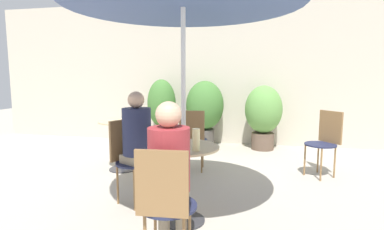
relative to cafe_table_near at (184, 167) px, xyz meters
name	(u,v)px	position (x,y,z in m)	size (l,w,h in m)	color
ground_plane	(165,216)	(-0.22, 0.06, -0.55)	(20.00, 20.00, 0.00)	#B2A899
storefront_wall	(213,73)	(-0.22, 3.63, 0.95)	(10.00, 0.06, 3.00)	beige
cafe_table_near	(184,167)	(0.00, 0.00, 0.00)	(0.69, 0.69, 0.75)	#2D2D33
cafe_table_far	(122,134)	(-1.30, 1.44, 0.00)	(0.69, 0.69, 0.75)	#2D2D33
bistro_chair_0	(129,153)	(-0.71, 0.35, 0.01)	(0.48, 0.47, 0.93)	#232847
bistro_chair_1	(165,199)	(0.05, -0.79, 0.01)	(0.43, 0.43, 0.93)	#232847
bistro_chair_2	(326,137)	(1.66, 1.75, 0.01)	(0.49, 0.49, 0.93)	#232847
bistro_chair_3	(163,141)	(-0.54, 1.06, 0.01)	(0.49, 0.48, 0.93)	#232847
bistro_chair_4	(193,135)	(-0.22, 1.54, 0.01)	(0.43, 0.44, 0.93)	#232847
seated_person_0	(138,138)	(-0.58, 0.28, 0.21)	(0.38, 0.37, 1.26)	gray
seated_person_1	(169,167)	(0.04, -0.64, 0.19)	(0.31, 0.32, 1.23)	gray
beer_glass_0	(175,134)	(-0.13, 0.17, 0.28)	(0.06, 0.06, 0.16)	beige
beer_glass_1	(196,140)	(0.15, -0.15, 0.31)	(0.07, 0.07, 0.20)	beige
potted_plant_0	(162,109)	(-1.22, 3.20, 0.21)	(0.58, 0.58, 1.37)	#93664C
potted_plant_1	(205,108)	(-0.33, 3.29, 0.24)	(0.77, 0.77, 1.34)	#47423D
potted_plant_2	(263,113)	(0.84, 3.21, 0.17)	(0.71, 0.71, 1.25)	brown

